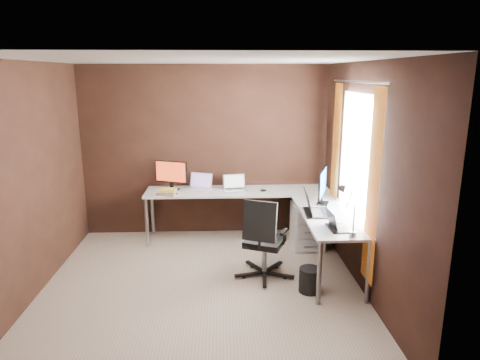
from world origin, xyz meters
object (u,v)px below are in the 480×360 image
at_px(monitor_left, 171,174).
at_px(laptop_silver, 235,187).
at_px(monitor_right, 322,184).
at_px(laptop_white, 200,186).
at_px(desk_lamp, 347,204).
at_px(wastebasket, 310,280).
at_px(laptop_black_small, 336,225).
at_px(laptop_black_big, 314,209).
at_px(office_chair, 264,254).
at_px(drawer_pedestal, 307,226).
at_px(book_stack, 167,192).

height_order(monitor_left, laptop_silver, monitor_left).
distance_m(monitor_right, laptop_white, 1.80).
distance_m(monitor_left, desk_lamp, 2.74).
bearing_deg(wastebasket, laptop_black_small, 4.47).
relative_size(monitor_right, laptop_black_big, 1.17).
bearing_deg(laptop_silver, laptop_white, 163.80).
bearing_deg(laptop_silver, wastebasket, -73.61).
bearing_deg(laptop_black_small, office_chair, 60.97).
height_order(drawer_pedestal, book_stack, book_stack).
bearing_deg(laptop_silver, office_chair, -85.53).
bearing_deg(drawer_pedestal, monitor_right, -75.43).
distance_m(monitor_right, book_stack, 2.12).
bearing_deg(desk_lamp, laptop_black_big, 114.06).
xyz_separation_m(monitor_right, desk_lamp, (-0.00, -1.08, 0.07)).
height_order(monitor_left, laptop_black_big, monitor_left).
distance_m(monitor_left, monitor_right, 2.16).
xyz_separation_m(drawer_pedestal, desk_lamp, (0.09, -1.44, 0.76)).
height_order(laptop_white, wastebasket, laptop_white).
distance_m(laptop_silver, office_chair, 1.40).
bearing_deg(monitor_right, laptop_silver, 77.17).
bearing_deg(laptop_black_big, laptop_white, 55.23).
relative_size(drawer_pedestal, monitor_right, 1.13).
bearing_deg(laptop_white, office_chair, -38.66).
distance_m(laptop_silver, wastebasket, 1.94).
height_order(monitor_right, laptop_black_big, monitor_right).
bearing_deg(laptop_white, monitor_left, -156.95).
xyz_separation_m(laptop_white, desk_lamp, (1.60, -1.88, 0.28)).
relative_size(laptop_black_small, book_stack, 1.07).
distance_m(drawer_pedestal, laptop_black_small, 1.36).
xyz_separation_m(desk_lamp, wastebasket, (-0.32, 0.15, -0.92)).
distance_m(laptop_white, laptop_silver, 0.51).
relative_size(laptop_white, office_chair, 0.41).
bearing_deg(laptop_black_small, laptop_white, 39.05).
distance_m(laptop_white, desk_lamp, 2.48).
distance_m(book_stack, office_chair, 1.71).
relative_size(laptop_white, wastebasket, 1.46).
distance_m(laptop_white, office_chair, 1.65).
bearing_deg(laptop_black_big, desk_lamp, -160.58).
bearing_deg(book_stack, laptop_white, 31.76).
height_order(desk_lamp, office_chair, desk_lamp).
distance_m(laptop_black_big, laptop_black_small, 0.54).
bearing_deg(drawer_pedestal, laptop_silver, 159.66).
bearing_deg(laptop_black_big, office_chair, 110.20).
height_order(drawer_pedestal, office_chair, office_chair).
bearing_deg(monitor_right, office_chair, 145.39).
relative_size(monitor_right, laptop_silver, 1.48).
distance_m(laptop_white, wastebasket, 2.25).
bearing_deg(monitor_right, wastebasket, -178.09).
height_order(monitor_right, office_chair, monitor_right).
distance_m(monitor_left, book_stack, 0.33).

